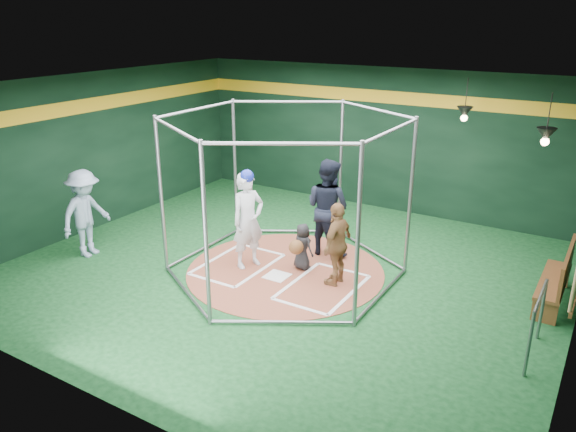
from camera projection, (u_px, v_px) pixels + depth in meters
The scene contains 15 objects.
room_shell at pixel (285, 184), 10.25m from camera, with size 10.10×9.10×3.53m.
clay_disc at pixel (285, 271), 10.84m from camera, with size 3.80×3.80×0.01m, color #964D36.
home_plate at pixel (277, 276), 10.60m from camera, with size 0.43×0.43×0.01m, color white.
batter_box_left at pixel (238, 264), 11.10m from camera, with size 1.17×1.77×0.01m.
batter_box_right at pixel (323, 287), 10.17m from camera, with size 1.17×1.77×0.01m.
batting_cage at pixel (285, 197), 10.33m from camera, with size 4.05×4.67×3.00m.
pendant_lamp_near at pixel (465, 112), 11.73m from camera, with size 0.34×0.34×0.90m.
pendant_lamp_far at pixel (546, 135), 9.56m from camera, with size 0.34×0.34×0.90m.
batter_figure at pixel (248, 219), 10.74m from camera, with size 0.67×0.80×1.95m.
visitor_leopard at pixel (337, 244), 10.08m from camera, with size 0.91×0.38×1.55m, color tan.
catcher_figure at pixel (302, 247), 10.74m from camera, with size 0.50×0.58×0.92m.
umpire at pixel (328, 207), 11.29m from camera, with size 0.97×0.76×2.00m, color black.
bystander_blue at pixel (85, 213), 11.27m from camera, with size 1.17×0.67×1.80m, color #8EA3BC.
dugout_bench at pixel (559, 276), 9.46m from camera, with size 0.40×1.74×1.01m.
steel_railing at pixel (538, 315), 7.93m from camera, with size 0.05×1.16×1.00m.
Camera 1 is at (5.15, -8.37, 4.70)m, focal length 35.00 mm.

